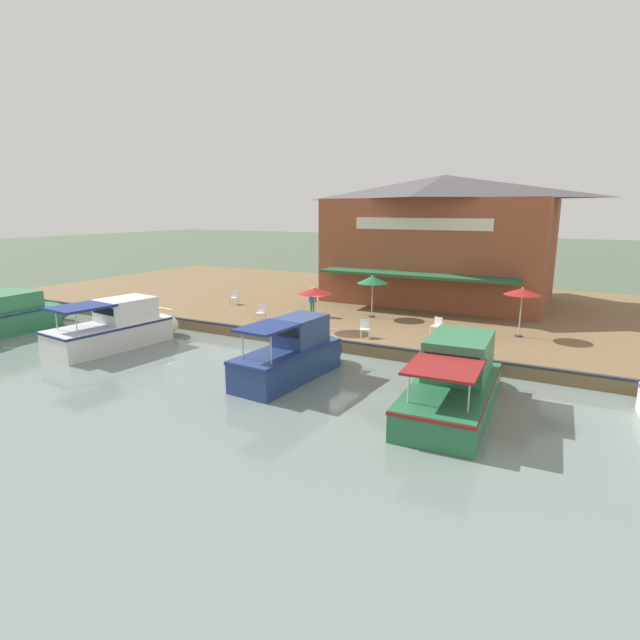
# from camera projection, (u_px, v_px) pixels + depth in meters

# --- Properties ---
(ground_plane) EXTENTS (220.00, 220.00, 0.00)m
(ground_plane) POSITION_uv_depth(u_px,v_px,m) (327.00, 352.00, 23.90)
(ground_plane) COLOR #4C5B47
(quay_deck) EXTENTS (22.00, 56.00, 0.60)m
(quay_deck) POSITION_uv_depth(u_px,v_px,m) (403.00, 307.00, 33.28)
(quay_deck) COLOR brown
(quay_deck) RESTS_ON ground
(quay_edge_fender) EXTENTS (0.20, 50.40, 0.10)m
(quay_edge_fender) POSITION_uv_depth(u_px,v_px,m) (328.00, 339.00, 23.84)
(quay_edge_fender) COLOR #2D2D33
(quay_edge_fender) RESTS_ON quay_deck
(waterfront_restaurant) EXTENTS (11.38, 14.58, 8.33)m
(waterfront_restaurant) POSITION_uv_depth(u_px,v_px,m) (441.00, 238.00, 33.83)
(waterfront_restaurant) COLOR brown
(waterfront_restaurant) RESTS_ON quay_deck
(patio_umbrella_near_quay_edge) EXTENTS (1.71, 1.71, 2.44)m
(patio_umbrella_near_quay_edge) POSITION_uv_depth(u_px,v_px,m) (522.00, 292.00, 23.96)
(patio_umbrella_near_quay_edge) COLOR #B7B7B7
(patio_umbrella_near_quay_edge) RESTS_ON quay_deck
(patio_umbrella_mid_patio_right) EXTENTS (1.80, 1.80, 2.23)m
(patio_umbrella_mid_patio_right) POSITION_uv_depth(u_px,v_px,m) (315.00, 291.00, 25.51)
(patio_umbrella_mid_patio_right) COLOR #B7B7B7
(patio_umbrella_mid_patio_right) RESTS_ON quay_deck
(patio_umbrella_by_entrance) EXTENTS (1.75, 1.75, 2.43)m
(patio_umbrella_by_entrance) POSITION_uv_depth(u_px,v_px,m) (373.00, 280.00, 28.45)
(patio_umbrella_by_entrance) COLOR #B7B7B7
(patio_umbrella_by_entrance) RESTS_ON quay_deck
(cafe_chair_facing_river) EXTENTS (0.59, 0.59, 0.85)m
(cafe_chair_facing_river) POSITION_uv_depth(u_px,v_px,m) (365.00, 328.00, 24.23)
(cafe_chair_facing_river) COLOR white
(cafe_chair_facing_river) RESTS_ON quay_deck
(cafe_chair_under_first_umbrella) EXTENTS (0.52, 0.52, 0.85)m
(cafe_chair_under_first_umbrella) POSITION_uv_depth(u_px,v_px,m) (235.00, 297.00, 32.71)
(cafe_chair_under_first_umbrella) COLOR white
(cafe_chair_under_first_umbrella) RESTS_ON quay_deck
(cafe_chair_beside_entrance) EXTENTS (0.48, 0.48, 0.85)m
(cafe_chair_beside_entrance) POSITION_uv_depth(u_px,v_px,m) (261.00, 312.00, 27.96)
(cafe_chair_beside_entrance) COLOR white
(cafe_chair_beside_entrance) RESTS_ON quay_deck
(cafe_chair_mid_patio) EXTENTS (0.55, 0.55, 0.85)m
(cafe_chair_mid_patio) POSITION_uv_depth(u_px,v_px,m) (437.00, 325.00, 24.83)
(cafe_chair_mid_patio) COLOR white
(cafe_chair_mid_patio) RESTS_ON quay_deck
(person_at_quay_edge) EXTENTS (0.48, 0.48, 1.68)m
(person_at_quay_edge) POSITION_uv_depth(u_px,v_px,m) (313.00, 298.00, 29.04)
(person_at_quay_edge) COLOR #337547
(person_at_quay_edge) RESTS_ON quay_deck
(motorboat_distant_upstream) EXTENTS (6.16, 2.29, 2.41)m
(motorboat_distant_upstream) POSITION_uv_depth(u_px,v_px,m) (297.00, 354.00, 20.23)
(motorboat_distant_upstream) COLOR navy
(motorboat_distant_upstream) RESTS_ON river_water
(motorboat_nearest_quay) EXTENTS (6.87, 3.08, 2.31)m
(motorboat_nearest_quay) POSITION_uv_depth(u_px,v_px,m) (122.00, 328.00, 24.81)
(motorboat_nearest_quay) COLOR white
(motorboat_nearest_quay) RESTS_ON river_water
(motorboat_outer_channel) EXTENTS (7.38, 2.84, 2.39)m
(motorboat_outer_channel) POSITION_uv_depth(u_px,v_px,m) (456.00, 381.00, 17.16)
(motorboat_outer_channel) COLOR #287047
(motorboat_outer_channel) RESTS_ON river_water
(mooring_post) EXTENTS (0.22, 0.22, 0.78)m
(mooring_post) POSITION_uv_depth(u_px,v_px,m) (140.00, 306.00, 29.96)
(mooring_post) COLOR #473323
(mooring_post) RESTS_ON quay_deck
(tree_behind_restaurant) EXTENTS (4.96, 4.72, 7.74)m
(tree_behind_restaurant) POSITION_uv_depth(u_px,v_px,m) (437.00, 221.00, 37.91)
(tree_behind_restaurant) COLOR brown
(tree_behind_restaurant) RESTS_ON quay_deck
(tree_downstream_bank) EXTENTS (3.98, 3.79, 6.26)m
(tree_downstream_bank) POSITION_uv_depth(u_px,v_px,m) (456.00, 235.00, 37.43)
(tree_downstream_bank) COLOR brown
(tree_downstream_bank) RESTS_ON quay_deck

